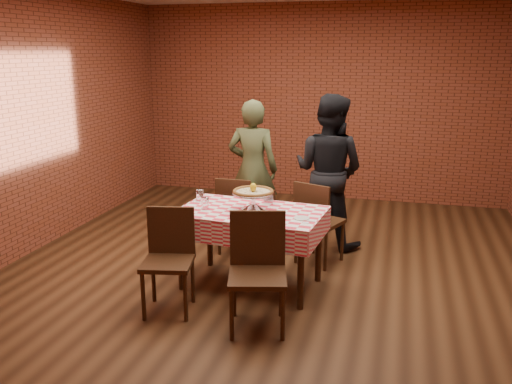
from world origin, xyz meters
TOP-DOWN VIEW (x-y plane):
  - ground at (0.00, 0.00)m, footprint 6.00×6.00m
  - back_wall at (0.00, 3.00)m, footprint 5.50×0.00m
  - table at (-0.11, -0.46)m, footprint 1.40×0.92m
  - tablecloth at (-0.11, -0.46)m, footprint 1.44×0.96m
  - pizza_stand at (-0.09, -0.46)m, footprint 0.52×0.52m
  - pizza at (-0.09, -0.46)m, footprint 0.50×0.50m
  - lemon at (-0.09, -0.46)m, footprint 0.08×0.08m
  - water_glass_left at (-0.54, -0.53)m, footprint 0.08×0.08m
  - water_glass_right at (-0.69, -0.28)m, footprint 0.08×0.08m
  - side_plate at (0.39, -0.59)m, footprint 0.16×0.16m
  - sweetener_packet_a at (0.45, -0.70)m, footprint 0.05×0.04m
  - sweetener_packet_b at (0.49, -0.64)m, footprint 0.06×0.04m
  - condiment_caddy at (-0.00, -0.18)m, footprint 0.10×0.09m
  - chair_near_left at (-0.66, -1.17)m, footprint 0.49×0.49m
  - chair_near_right at (0.16, -1.25)m, footprint 0.56×0.56m
  - chair_far_left at (-0.50, 0.40)m, footprint 0.40×0.40m
  - chair_far_right at (0.43, 0.31)m, footprint 0.55×0.55m
  - diner_olive at (-0.49, 0.96)m, footprint 0.62×0.41m
  - diner_black at (0.43, 0.90)m, footprint 1.02×0.90m

SIDE VIEW (x-z plane):
  - ground at x=0.00m, z-range 0.00..0.00m
  - table at x=-0.11m, z-range 0.00..0.75m
  - chair_far_left at x=-0.50m, z-range 0.00..0.88m
  - chair_near_left at x=-0.66m, z-range 0.00..0.90m
  - chair_far_right at x=0.43m, z-range 0.00..0.90m
  - chair_near_right at x=0.16m, z-range 0.00..0.94m
  - tablecloth at x=-0.11m, z-range 0.53..0.76m
  - sweetener_packet_a at x=0.45m, z-range 0.76..0.76m
  - sweetener_packet_b at x=0.49m, z-range 0.76..0.76m
  - side_plate at x=0.39m, z-range 0.76..0.77m
  - water_glass_left at x=-0.54m, z-range 0.76..0.87m
  - water_glass_right at x=-0.69m, z-range 0.76..0.87m
  - condiment_caddy at x=0.00m, z-range 0.76..0.89m
  - diner_olive at x=-0.49m, z-range 0.00..1.67m
  - pizza_stand at x=-0.09m, z-range 0.76..0.93m
  - diner_black at x=0.43m, z-range 0.00..1.75m
  - pizza at x=-0.09m, z-range 0.93..0.95m
  - lemon at x=-0.09m, z-range 0.94..1.03m
  - back_wall at x=0.00m, z-range -1.30..4.20m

